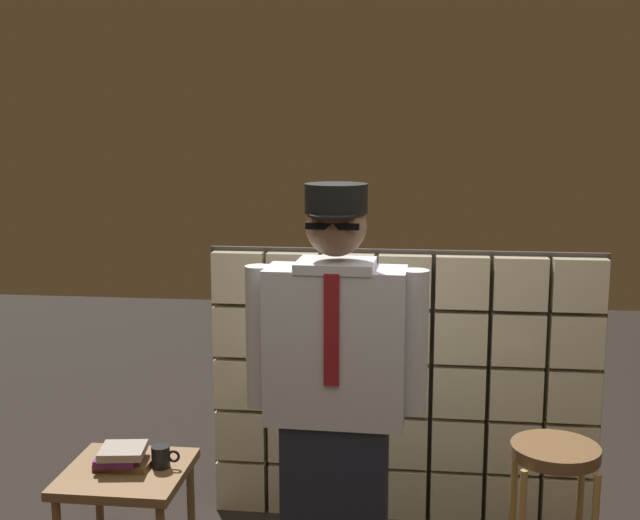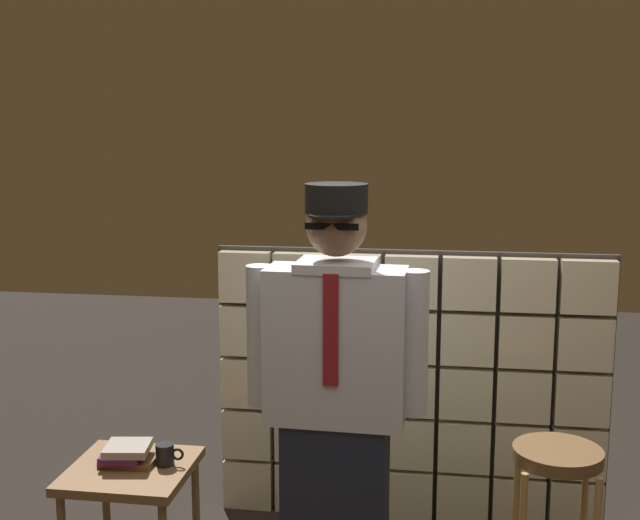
% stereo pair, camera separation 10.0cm
% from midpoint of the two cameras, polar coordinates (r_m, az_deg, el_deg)
% --- Properties ---
extents(glass_block_wall, '(1.93, 0.10, 1.38)m').
position_cam_midpoint_polar(glass_block_wall, '(4.05, 7.03, -9.07)').
color(glass_block_wall, beige).
rests_on(glass_block_wall, ground).
extents(standing_person, '(0.70, 0.30, 1.75)m').
position_cam_midpoint_polar(standing_person, '(3.13, 2.04, -10.04)').
color(standing_person, '#1E2333').
rests_on(standing_person, ground).
extents(bar_stool, '(0.34, 0.34, 0.74)m').
position_cam_midpoint_polar(bar_stool, '(3.37, 17.13, -15.56)').
color(bar_stool, brown).
rests_on(bar_stool, ground).
extents(side_table, '(0.52, 0.52, 0.49)m').
position_cam_midpoint_polar(side_table, '(3.73, -12.43, -14.93)').
color(side_table, brown).
rests_on(side_table, ground).
extents(book_stack, '(0.24, 0.21, 0.09)m').
position_cam_midpoint_polar(book_stack, '(3.72, -12.71, -13.22)').
color(book_stack, brown).
rests_on(book_stack, side_table).
extents(coffee_mug, '(0.13, 0.08, 0.09)m').
position_cam_midpoint_polar(coffee_mug, '(3.67, -10.06, -13.37)').
color(coffee_mug, black).
rests_on(coffee_mug, side_table).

